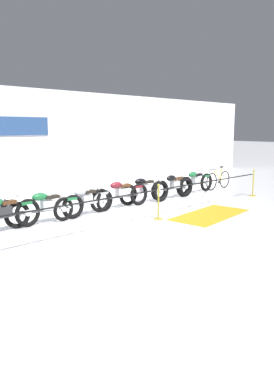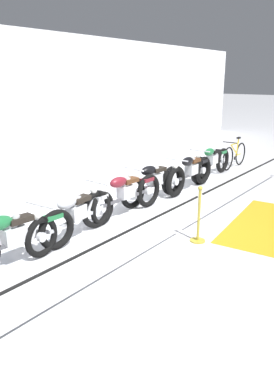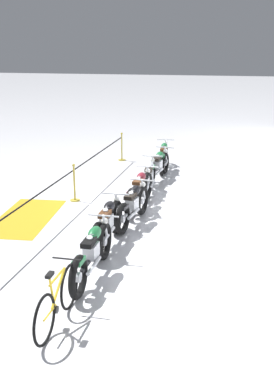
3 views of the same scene
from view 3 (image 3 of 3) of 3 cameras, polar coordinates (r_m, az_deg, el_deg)
ground_plane at (r=12.99m, az=-2.09°, el=-1.63°), size 120.00×120.00×0.00m
motorcycle_green_0 at (r=16.61m, az=3.20°, el=4.21°), size 2.27×0.62×0.97m
motorcycle_green_1 at (r=15.36m, az=2.55°, el=3.09°), size 2.41×0.62×0.94m
motorcycle_silver_2 at (r=14.10m, az=1.48°, el=1.84°), size 2.36×0.64×0.93m
motorcycle_maroon_3 at (r=12.70m, az=0.32°, el=0.20°), size 2.43×0.62×0.96m
motorcycle_black_4 at (r=11.53m, az=-0.47°, el=-1.60°), size 2.18×0.62×0.95m
motorcycle_black_5 at (r=10.34m, az=-3.52°, el=-3.82°), size 2.25×0.62×0.97m
motorcycle_green_6 at (r=8.97m, az=-5.31°, el=-7.21°), size 2.37×0.62×0.96m
bicycle at (r=7.62m, az=-9.40°, el=-12.63°), size 1.78×0.48×0.99m
stanchion_far_left at (r=14.42m, az=-5.79°, el=3.23°), size 10.59×0.28×1.05m
stanchion_mid_left at (r=13.41m, az=-7.41°, el=0.44°), size 0.28×0.28×1.05m
floor_banner at (r=12.43m, az=-13.05°, el=-2.93°), size 3.03×1.63×0.01m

